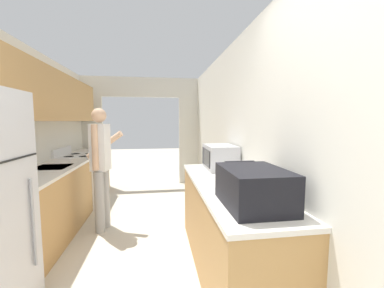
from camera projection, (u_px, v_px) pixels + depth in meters
name	position (u px, v px, depth m)	size (l,w,h in m)	color
wall_left	(19.00, 120.00, 2.82)	(0.38, 7.13, 2.50)	silver
wall_right	(243.00, 142.00, 2.77)	(0.06, 7.13, 2.50)	silver
wall_far_with_doorway	(142.00, 123.00, 5.50)	(3.05, 0.06, 2.50)	silver
counter_left	(61.00, 194.00, 3.39)	(0.62, 3.39, 0.90)	#B2844C
counter_right	(227.00, 227.00, 2.34)	(0.62, 2.05, 0.90)	#B2844C
range_oven	(81.00, 179.00, 4.23)	(0.66, 0.78, 1.04)	white
person	(101.00, 165.00, 3.19)	(0.54, 0.43, 1.67)	#9E9E9E
suitcase	(253.00, 187.00, 1.67)	(0.42, 0.59, 0.27)	black
microwave	(220.00, 157.00, 2.95)	(0.36, 0.52, 0.30)	#B7B7BC
knife	(93.00, 150.00, 4.84)	(0.07, 0.31, 0.02)	#B7B7BC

